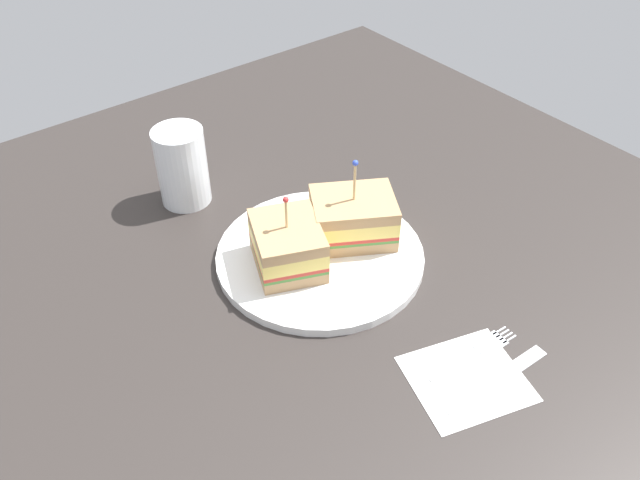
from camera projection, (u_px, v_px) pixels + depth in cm
name	position (u px, v px, depth cm)	size (l,w,h in cm)	color
ground_plane	(320.00, 265.00, 81.36)	(103.02, 103.02, 2.00)	#2D2826
plate	(320.00, 256.00, 80.35)	(25.36, 25.36, 1.12)	white
sandwich_half_front	(351.00, 217.00, 80.74)	(11.73, 12.55, 11.26)	tan
sandwich_half_back	(288.00, 246.00, 76.62)	(11.38, 10.56, 9.90)	tan
drink_glass	(182.00, 169.00, 86.99)	(6.73, 6.73, 10.70)	#B74C33
napkin	(466.00, 379.00, 66.77)	(11.37, 10.24, 0.15)	white
fork	(481.00, 349.00, 69.61)	(2.42, 11.77, 0.35)	silver
knife	(504.00, 375.00, 67.02)	(1.80, 13.48, 0.35)	silver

